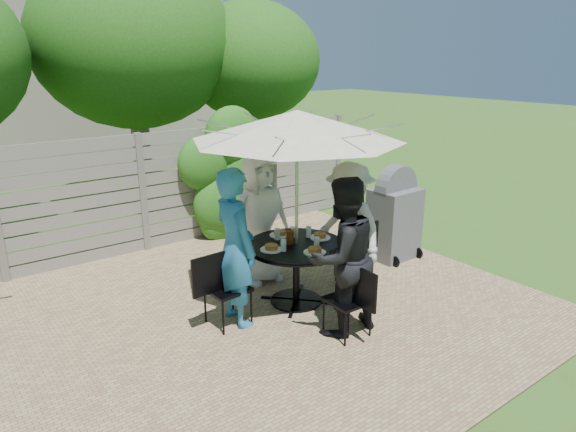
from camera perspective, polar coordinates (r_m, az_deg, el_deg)
backyard_envelope at (r=14.97m, az=-26.75°, el=14.40°), size 60.00×60.00×5.00m
patio_table at (r=6.26m, az=0.94°, el=-5.14°), size 1.24×1.24×0.78m
umbrella at (r=5.82m, az=1.02°, el=10.02°), size 2.53×2.53×2.37m
chair_back at (r=7.11m, az=-3.61°, el=-4.65°), size 0.46×0.67×0.92m
person_back at (r=6.79m, az=-3.12°, el=-0.26°), size 0.89×0.60×1.77m
chair_left at (r=5.91m, az=-6.81°, el=-9.59°), size 0.66×0.46×0.91m
person_left at (r=5.71m, az=-5.85°, el=-3.54°), size 0.46×0.68×1.82m
chair_front at (r=5.70m, az=6.67°, el=-10.81°), size 0.43×0.63×0.87m
person_front at (r=5.53m, az=5.98°, el=-4.60°), size 0.88×0.70×1.77m
chair_right at (r=6.93m, az=7.45°, el=-5.61°), size 0.60×0.41×0.83m
person_right at (r=6.64m, az=6.79°, el=-1.17°), size 0.67×1.11×1.68m
plate_back at (r=6.44m, az=-0.91°, el=-1.98°), size 0.26×0.26×0.06m
plate_left at (r=5.97m, az=-1.87°, el=-3.58°), size 0.26×0.26×0.06m
plate_front at (r=5.89m, az=2.99°, el=-3.90°), size 0.26×0.26×0.06m
plate_right at (r=6.37m, az=3.59°, el=-2.25°), size 0.26×0.26×0.06m
glass_back at (r=6.29m, az=-1.20°, el=-2.02°), size 0.07×0.07×0.14m
glass_left at (r=5.93m, az=-0.51°, el=-3.27°), size 0.07×0.07×0.14m
glass_front at (r=6.01m, az=3.21°, el=-3.00°), size 0.07×0.07×0.14m
glass_right at (r=6.37m, az=2.30°, el=-1.78°), size 0.07×0.07×0.14m
syrup_jug at (r=6.15m, az=0.22°, el=-2.39°), size 0.09×0.09×0.16m
coffee_cup at (r=6.37m, az=0.53°, el=-1.85°), size 0.08×0.08×0.12m
bbq_grill at (r=7.78m, az=11.72°, el=-0.09°), size 0.72×0.56×1.43m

